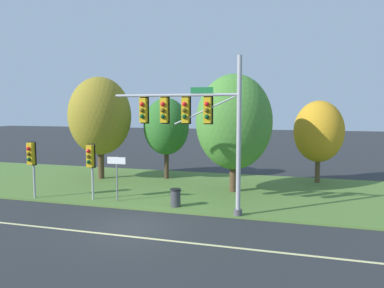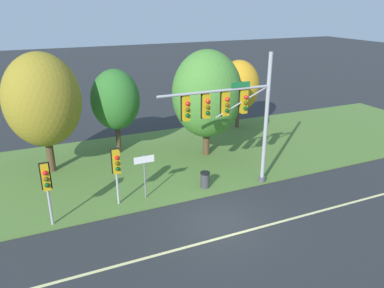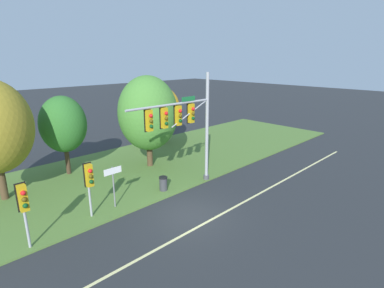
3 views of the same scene
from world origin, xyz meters
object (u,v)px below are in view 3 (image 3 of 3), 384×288
at_px(route_sign_post, 113,180).
at_px(trash_bin, 163,183).
at_px(traffic_signal_mast, 185,122).
at_px(tree_mid_verge, 163,109).
at_px(tree_behind_signpost, 148,113).
at_px(pedestrian_signal_further_along, 23,202).
at_px(pedestrian_signal_near_kerb, 89,179).
at_px(tree_left_of_mast, 63,124).

bearing_deg(route_sign_post, trash_bin, -3.10).
relative_size(traffic_signal_mast, tree_mid_verge, 1.34).
bearing_deg(tree_behind_signpost, pedestrian_signal_further_along, -154.12).
relative_size(pedestrian_signal_near_kerb, tree_mid_verge, 0.56).
height_order(tree_behind_signpost, tree_mid_verge, tree_behind_signpost).
xyz_separation_m(route_sign_post, tree_left_of_mast, (0.24, 7.08, 2.10)).
bearing_deg(pedestrian_signal_further_along, route_sign_post, 10.13).
height_order(pedestrian_signal_further_along, tree_left_of_mast, tree_left_of_mast).
xyz_separation_m(traffic_signal_mast, tree_mid_verge, (5.95, 9.53, -1.01)).
xyz_separation_m(pedestrian_signal_near_kerb, tree_mid_verge, (12.20, 8.84, 1.24)).
xyz_separation_m(route_sign_post, tree_mid_verge, (10.71, 8.64, 1.83)).
distance_m(pedestrian_signal_near_kerb, route_sign_post, 1.61).
relative_size(traffic_signal_mast, tree_behind_signpost, 1.05).
distance_m(pedestrian_signal_near_kerb, tree_behind_signpost, 8.66).
distance_m(route_sign_post, trash_bin, 3.68).
height_order(tree_left_of_mast, tree_mid_verge, tree_left_of_mast).
bearing_deg(tree_behind_signpost, route_sign_post, -143.26).
distance_m(tree_mid_verge, trash_bin, 11.82).
height_order(route_sign_post, tree_behind_signpost, tree_behind_signpost).
distance_m(traffic_signal_mast, route_sign_post, 5.61).
height_order(tree_behind_signpost, trash_bin, tree_behind_signpost).
relative_size(pedestrian_signal_near_kerb, trash_bin, 3.37).
distance_m(route_sign_post, tree_behind_signpost, 7.54).
relative_size(pedestrian_signal_further_along, tree_behind_signpost, 0.45).
relative_size(traffic_signal_mast, tree_left_of_mast, 1.28).
height_order(pedestrian_signal_near_kerb, route_sign_post, pedestrian_signal_near_kerb).
xyz_separation_m(traffic_signal_mast, tree_left_of_mast, (-4.52, 7.98, -0.75)).
height_order(pedestrian_signal_near_kerb, trash_bin, pedestrian_signal_near_kerb).
relative_size(pedestrian_signal_further_along, trash_bin, 3.47).
relative_size(tree_mid_verge, trash_bin, 6.03).
bearing_deg(tree_mid_verge, pedestrian_signal_further_along, -148.56).
relative_size(tree_left_of_mast, trash_bin, 6.27).
relative_size(tree_left_of_mast, tree_mid_verge, 1.04).
height_order(pedestrian_signal_near_kerb, tree_left_of_mast, tree_left_of_mast).
distance_m(tree_left_of_mast, trash_bin, 8.61).
height_order(traffic_signal_mast, tree_left_of_mast, traffic_signal_mast).
bearing_deg(tree_left_of_mast, pedestrian_signal_near_kerb, -103.35).
relative_size(route_sign_post, tree_mid_verge, 0.44).
distance_m(tree_left_of_mast, tree_mid_verge, 10.59).
bearing_deg(tree_behind_signpost, traffic_signal_mast, -100.15).
distance_m(pedestrian_signal_further_along, tree_left_of_mast, 9.54).
bearing_deg(trash_bin, pedestrian_signal_near_kerb, -179.91).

